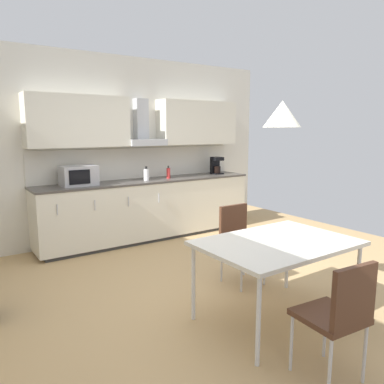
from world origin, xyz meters
TOP-DOWN VIEW (x-y plane):
  - ground_plane at (0.00, 0.00)m, footprint 7.37×7.40m
  - wall_back at (0.00, 2.52)m, footprint 5.89×0.10m
  - kitchen_counter at (0.56, 2.16)m, footprint 3.52×0.64m
  - backsplash_tile at (0.56, 2.45)m, footprint 3.50×0.02m
  - upper_wall_cabinets at (0.56, 2.30)m, footprint 3.50×0.40m
  - microwave at (-0.54, 2.16)m, footprint 0.48×0.35m
  - coffee_maker at (1.92, 2.18)m, footprint 0.18×0.19m
  - bottle_red at (0.90, 2.13)m, footprint 0.06×0.06m
  - bottle_white at (0.49, 2.10)m, footprint 0.08×0.08m
  - dining_table at (0.27, -0.82)m, footprint 1.36×0.95m
  - chair_far_right at (0.58, 0.04)m, footprint 0.40×0.40m
  - chair_near_left at (-0.04, -1.67)m, footprint 0.43×0.43m
  - pendant_lamp at (0.27, -0.82)m, footprint 0.32×0.32m

SIDE VIEW (x-z plane):
  - ground_plane at x=0.00m, z-range -0.02..0.00m
  - kitchen_counter at x=0.56m, z-range 0.00..0.94m
  - chair_far_right at x=0.58m, z-range 0.10..0.97m
  - chair_near_left at x=-0.04m, z-range 0.10..0.97m
  - dining_table at x=0.27m, z-range 0.32..1.06m
  - bottle_red at x=0.90m, z-range 0.92..1.13m
  - bottle_white at x=0.49m, z-range 0.92..1.14m
  - microwave at x=-0.54m, z-range 0.94..1.22m
  - coffee_maker at x=1.92m, z-range 0.94..1.24m
  - backsplash_tile at x=0.56m, z-range 0.94..1.42m
  - wall_back at x=0.00m, z-range 0.00..2.83m
  - upper_wall_cabinets at x=0.56m, z-range 1.46..2.18m
  - pendant_lamp at x=0.27m, z-range 1.73..1.95m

